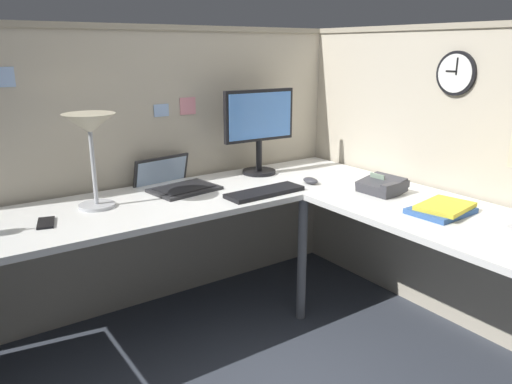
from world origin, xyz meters
TOP-DOWN VIEW (x-y plane):
  - ground_plane at (0.00, 0.00)m, footprint 6.80×6.80m
  - cubicle_wall_back at (-0.36, 0.87)m, footprint 2.57×0.12m
  - cubicle_wall_right at (0.87, -0.27)m, footprint 0.12×2.37m
  - desk at (-0.15, -0.05)m, footprint 2.35×2.15m
  - monitor at (0.21, 0.64)m, footprint 0.46×0.20m
  - laptop at (-0.35, 0.65)m, footprint 0.39×0.43m
  - keyboard at (-0.02, 0.26)m, footprint 0.44×0.16m
  - computer_mouse at (0.31, 0.28)m, footprint 0.06×0.10m
  - desk_lamp_dome at (-0.81, 0.54)m, footprint 0.24×0.24m
  - cell_phone at (-1.06, 0.43)m, footprint 0.10×0.16m
  - office_phone at (0.50, -0.07)m, footprint 0.20×0.21m
  - book_stack at (0.47, -0.46)m, footprint 0.31×0.24m
  - wall_clock at (0.82, -0.22)m, footprint 0.04×0.22m
  - pinned_note_leftmost at (-1.08, 0.82)m, footprint 0.07×0.00m
  - pinned_note_middle at (-0.33, 0.82)m, footprint 0.09×0.00m
  - pinned_note_rightmost at (-0.16, 0.82)m, footprint 0.10×0.00m

SIDE VIEW (x-z plane):
  - ground_plane at x=0.00m, z-range 0.00..0.00m
  - desk at x=-0.15m, z-range 0.27..1.00m
  - cell_phone at x=-1.06m, z-range 0.73..0.74m
  - keyboard at x=-0.02m, z-range 0.73..0.75m
  - computer_mouse at x=0.31m, z-range 0.73..0.76m
  - book_stack at x=0.47m, z-range 0.73..0.77m
  - laptop at x=-0.35m, z-range 0.65..0.86m
  - office_phone at x=0.50m, z-range 0.71..0.82m
  - cubicle_wall_back at x=-0.36m, z-range 0.00..1.58m
  - cubicle_wall_right at x=0.87m, z-range 0.00..1.58m
  - monitor at x=0.21m, z-range 0.77..1.27m
  - desk_lamp_dome at x=-0.81m, z-range 0.87..1.32m
  - pinned_note_middle at x=-0.33m, z-range 1.09..1.16m
  - pinned_note_rightmost at x=-0.16m, z-range 1.09..1.19m
  - pinned_note_leftmost at x=-1.08m, z-range 1.29..1.38m
  - wall_clock at x=0.82m, z-range 1.23..1.45m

